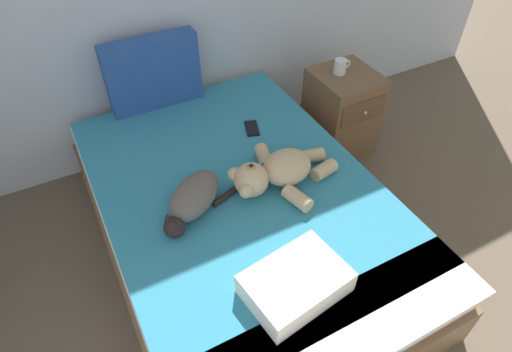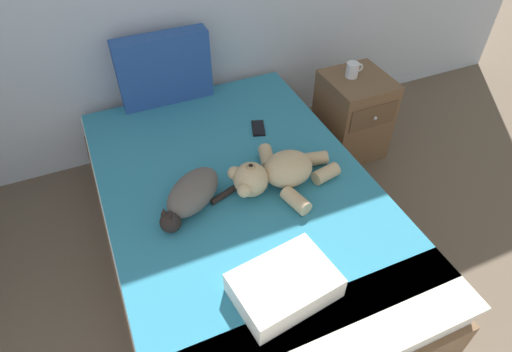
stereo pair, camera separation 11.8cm
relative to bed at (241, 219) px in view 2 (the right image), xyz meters
The scene contains 8 objects.
bed is the anchor object (origin of this frame).
patterned_cushion 1.05m from the bed, 97.28° to the left, with size 0.57×0.12×0.44m.
cat 0.40m from the bed, behind, with size 0.43×0.36×0.15m.
teddy_bear 0.37m from the bed, 13.55° to the right, with size 0.56×0.51×0.19m.
cell_phone 0.56m from the bed, 56.05° to the left, with size 0.12×0.16×0.01m.
throw_pillow 0.69m from the bed, 95.60° to the right, with size 0.40×0.28×0.11m, color white.
nightstand 1.16m from the bed, 26.57° to the left, with size 0.40×0.45×0.57m.
mug 1.21m from the bed, 29.17° to the left, with size 0.12×0.08×0.09m.
Camera 2 is at (1.07, 1.94, 2.00)m, focal length 30.09 mm.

